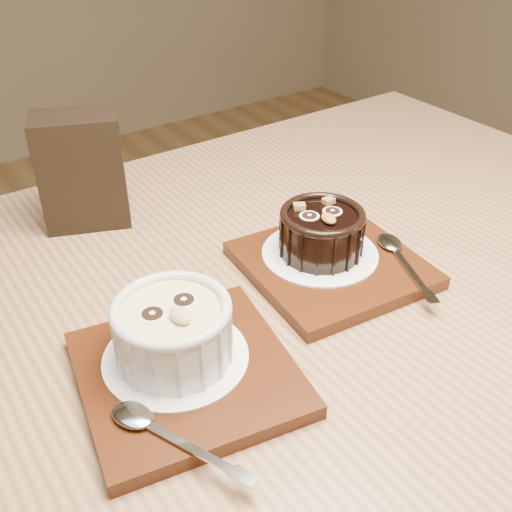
{
  "coord_description": "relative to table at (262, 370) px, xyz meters",
  "views": [
    {
      "loc": [
        -0.3,
        -0.12,
        1.14
      ],
      "look_at": [
        -0.03,
        0.27,
        0.81
      ],
      "focal_mm": 42.0,
      "sensor_mm": 36.0,
      "label": 1
    }
  ],
  "objects": [
    {
      "name": "ramekin_dark",
      "position": [
        0.1,
        0.02,
        0.14
      ],
      "size": [
        0.09,
        0.09,
        0.06
      ],
      "rotation": [
        0.0,
        0.0,
        -0.24
      ],
      "color": "black",
      "rests_on": "doily_right"
    },
    {
      "name": "doily_left",
      "position": [
        -0.12,
        -0.03,
        0.11
      ],
      "size": [
        0.13,
        0.13,
        0.0
      ],
      "primitive_type": "cylinder",
      "color": "white",
      "rests_on": "tray_left"
    },
    {
      "name": "doily_right",
      "position": [
        0.1,
        0.02,
        0.11
      ],
      "size": [
        0.13,
        0.13,
        0.0
      ],
      "primitive_type": "cylinder",
      "color": "white",
      "rests_on": "tray_right"
    },
    {
      "name": "tray_left",
      "position": [
        -0.11,
        -0.05,
        0.1
      ],
      "size": [
        0.21,
        0.21,
        0.01
      ],
      "primitive_type": "cube",
      "rotation": [
        0.0,
        0.0,
        -0.18
      ],
      "color": "#421C0B",
      "rests_on": "table"
    },
    {
      "name": "condiment_stand",
      "position": [
        -0.08,
        0.27,
        0.16
      ],
      "size": [
        0.12,
        0.09,
        0.14
      ],
      "primitive_type": "cube",
      "rotation": [
        0.0,
        0.0,
        -0.38
      ],
      "color": "black",
      "rests_on": "table"
    },
    {
      "name": "spoon_right",
      "position": [
        0.16,
        -0.04,
        0.11
      ],
      "size": [
        0.08,
        0.13,
        0.01
      ],
      "primitive_type": null,
      "rotation": [
        0.0,
        0.0,
        -0.39
      ],
      "color": "#B4B7BD",
      "rests_on": "tray_right"
    },
    {
      "name": "spoon_left",
      "position": [
        -0.16,
        -0.1,
        0.11
      ],
      "size": [
        0.08,
        0.13,
        0.01
      ],
      "primitive_type": null,
      "rotation": [
        0.0,
        0.0,
        0.41
      ],
      "color": "#B4B7BD",
      "rests_on": "tray_left"
    },
    {
      "name": "ramekin_white",
      "position": [
        -0.12,
        -0.03,
        0.14
      ],
      "size": [
        0.1,
        0.1,
        0.06
      ],
      "rotation": [
        0.0,
        0.0,
        0.05
      ],
      "color": "silver",
      "rests_on": "doily_left"
    },
    {
      "name": "tray_right",
      "position": [
        0.1,
        0.01,
        0.1
      ],
      "size": [
        0.2,
        0.2,
        0.01
      ],
      "primitive_type": "cube",
      "rotation": [
        0.0,
        0.0,
        -0.1
      ],
      "color": "#421C0B",
      "rests_on": "table"
    },
    {
      "name": "table",
      "position": [
        0.0,
        0.0,
        0.0
      ],
      "size": [
        1.2,
        0.8,
        0.75
      ],
      "rotation": [
        0.0,
        0.0,
        -0.0
      ],
      "color": "brown",
      "rests_on": "ground"
    }
  ]
}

